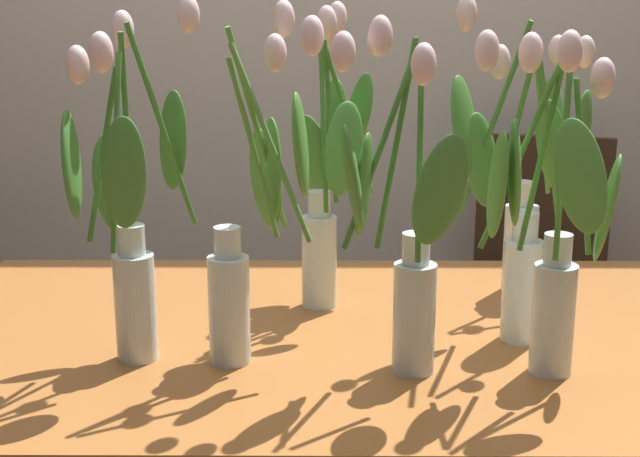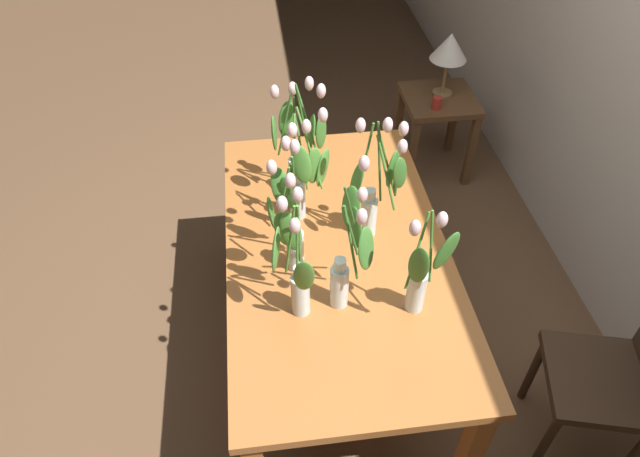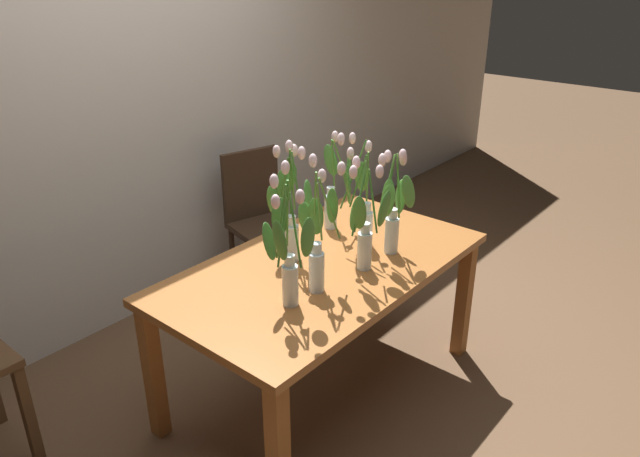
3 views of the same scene
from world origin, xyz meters
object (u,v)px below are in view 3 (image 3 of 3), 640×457
tulip_vase_2 (334,194)px  tulip_vase_6 (394,211)px  tulip_vase_0 (287,254)px  tulip_vase_1 (290,212)px  tulip_vase_4 (318,242)px  tulip_vase_3 (360,205)px  tulip_vase_5 (365,230)px  dining_table (323,280)px  dining_chair (260,213)px

tulip_vase_2 → tulip_vase_6: tulip_vase_6 is taller
tulip_vase_0 → tulip_vase_2: 0.82m
tulip_vase_1 → tulip_vase_4: 0.30m
tulip_vase_3 → tulip_vase_5: size_ratio=1.05×
tulip_vase_1 → dining_table: bearing=-72.1°
tulip_vase_3 → tulip_vase_5: (-0.21, -0.18, -0.01)m
tulip_vase_0 → tulip_vase_4: (0.20, 0.00, -0.02)m
dining_table → dining_chair: size_ratio=1.72×
tulip_vase_4 → tulip_vase_6: tulip_vase_4 is taller
tulip_vase_2 → dining_chair: tulip_vase_2 is taller
tulip_vase_1 → tulip_vase_3: size_ratio=0.98×
tulip_vase_0 → tulip_vase_4: 0.20m
tulip_vase_0 → tulip_vase_2: tulip_vase_0 is taller
tulip_vase_3 → tulip_vase_6: 0.18m
tulip_vase_1 → dining_chair: size_ratio=0.62×
tulip_vase_0 → tulip_vase_1: bearing=40.7°
tulip_vase_5 → tulip_vase_6: 0.23m
dining_table → dining_chair: bearing=60.4°
tulip_vase_4 → tulip_vase_5: (0.24, -0.07, -0.00)m
dining_chair → tulip_vase_6: bearing=-103.6°
tulip_vase_2 → dining_chair: (0.22, 0.80, -0.40)m
tulip_vase_3 → tulip_vase_1: bearing=152.1°
tulip_vase_1 → tulip_vase_0: bearing=-139.3°
dining_table → tulip_vase_3: bearing=-2.3°
dining_table → tulip_vase_0: (-0.37, -0.12, 0.32)m
tulip_vase_2 → tulip_vase_6: bearing=-100.2°
tulip_vase_0 → tulip_vase_1: size_ratio=1.01×
tulip_vase_0 → tulip_vase_2: bearing=25.3°
tulip_vase_0 → tulip_vase_2: size_ratio=1.13×
tulip_vase_3 → tulip_vase_4: tulip_vase_3 is taller
tulip_vase_4 → dining_table: bearing=33.2°
tulip_vase_4 → tulip_vase_3: bearing=13.3°
tulip_vase_5 → tulip_vase_0: bearing=170.5°
tulip_vase_3 → tulip_vase_4: bearing=-166.7°
tulip_vase_0 → tulip_vase_1: (0.32, 0.28, 0.00)m
tulip_vase_2 → tulip_vase_3: size_ratio=0.88×
tulip_vase_5 → dining_chair: 1.39m
tulip_vase_5 → tulip_vase_4: bearing=162.6°
tulip_vase_0 → tulip_vase_1: tulip_vase_0 is taller
tulip_vase_5 → dining_chair: bearing=66.8°
tulip_vase_0 → tulip_vase_3: bearing=9.5°
dining_table → tulip_vase_3: size_ratio=2.72×
tulip_vase_6 → dining_chair: tulip_vase_6 is taller
tulip_vase_1 → tulip_vase_3: (0.32, -0.17, -0.02)m
tulip_vase_2 → tulip_vase_3: bearing=-111.5°
tulip_vase_6 → dining_chair: 1.33m
tulip_vase_1 → tulip_vase_4: bearing=-114.6°
tulip_vase_0 → tulip_vase_6: (0.66, -0.07, -0.01)m
dining_table → tulip_vase_2: (0.36, 0.23, 0.28)m
tulip_vase_2 → tulip_vase_3: tulip_vase_3 is taller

